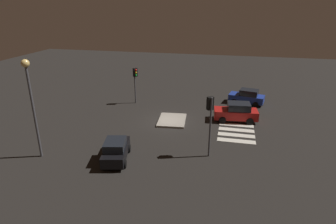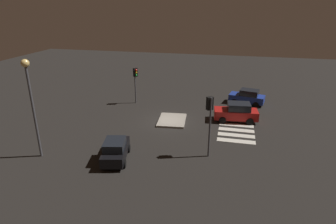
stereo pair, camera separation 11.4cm
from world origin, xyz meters
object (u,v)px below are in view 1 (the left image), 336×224
object	(u,v)px
car_blue	(247,97)
traffic_island	(172,120)
car_black	(116,150)
traffic_light_north	(135,77)
traffic_light_south	(210,112)
street_lamp	(30,92)
car_red	(236,112)

from	to	relation	value
car_blue	traffic_island	bearing A→B (deg)	56.13
car_black	traffic_light_north	distance (m)	13.05
traffic_light_south	car_black	bearing A→B (deg)	70.97
street_lamp	car_red	bearing A→B (deg)	-53.86
traffic_light_south	traffic_island	bearing A→B (deg)	-3.25
street_lamp	car_blue	bearing A→B (deg)	-44.18
traffic_light_north	street_lamp	distance (m)	13.82
car_black	traffic_light_north	bearing A→B (deg)	-0.35
car_red	car_blue	distance (m)	5.63
car_black	street_lamp	size ratio (longest dim) A/B	0.54
car_black	street_lamp	distance (m)	7.20
car_black	car_blue	size ratio (longest dim) A/B	0.95
car_blue	traffic_light_north	distance (m)	12.98
traffic_island	traffic_light_south	distance (m)	8.05
traffic_island	car_red	size ratio (longest dim) A/B	0.85
car_blue	traffic_light_north	bearing A→B (deg)	24.31
car_blue	traffic_light_north	world-z (taller)	traffic_light_north
car_red	car_blue	size ratio (longest dim) A/B	1.05
car_black	traffic_light_south	bearing A→B (deg)	-84.25
car_black	traffic_light_north	world-z (taller)	traffic_light_north
car_red	car_black	distance (m)	12.98
car_red	traffic_light_north	xyz separation A→B (m)	(2.85, 11.32, 2.24)
car_black	street_lamp	world-z (taller)	street_lamp
car_red	car_blue	world-z (taller)	car_red
traffic_light_north	traffic_light_south	bearing A→B (deg)	-4.90
car_black	traffic_light_north	size ratio (longest dim) A/B	0.95
car_blue	traffic_light_south	world-z (taller)	traffic_light_south
traffic_island	car_red	world-z (taller)	car_red
car_black	car_blue	distance (m)	18.09
traffic_light_south	street_lamp	size ratio (longest dim) A/B	0.63
car_red	car_blue	bearing A→B (deg)	-107.79
car_red	street_lamp	world-z (taller)	street_lamp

